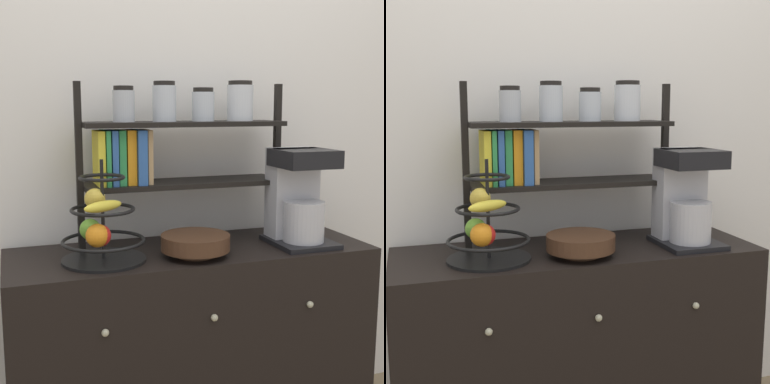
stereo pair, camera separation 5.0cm
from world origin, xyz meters
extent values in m
cube|color=silver|center=(0.00, 0.50, 1.30)|extent=(7.00, 0.05, 2.60)
cube|color=black|center=(0.00, 0.23, 0.40)|extent=(1.32, 0.45, 0.80)
sphere|color=#B2AD8C|center=(-0.36, -0.01, 0.63)|extent=(0.02, 0.02, 0.02)
sphere|color=#B2AD8C|center=(0.00, -0.01, 0.63)|extent=(0.02, 0.02, 0.02)
sphere|color=#B2AD8C|center=(0.36, -0.01, 0.63)|extent=(0.02, 0.02, 0.02)
cube|color=black|center=(0.41, 0.15, 0.81)|extent=(0.22, 0.25, 0.02)
cube|color=#B7B7BC|center=(0.41, 0.22, 0.99)|extent=(0.19, 0.10, 0.34)
cylinder|color=#B7B7BC|center=(0.41, 0.13, 0.90)|extent=(0.15, 0.15, 0.15)
cube|color=black|center=(0.41, 0.14, 1.13)|extent=(0.21, 0.20, 0.06)
cylinder|color=black|center=(-0.33, 0.18, 0.81)|extent=(0.28, 0.28, 0.01)
cylinder|color=black|center=(-0.33, 0.18, 0.98)|extent=(0.01, 0.01, 0.34)
torus|color=black|center=(-0.33, 0.18, 0.87)|extent=(0.28, 0.28, 0.01)
torus|color=black|center=(-0.33, 0.18, 0.98)|extent=(0.22, 0.22, 0.01)
torus|color=black|center=(-0.33, 0.18, 1.09)|extent=(0.15, 0.15, 0.01)
sphere|color=red|center=(-0.35, 0.11, 0.91)|extent=(0.07, 0.07, 0.07)
sphere|color=#6BAD33|center=(-0.37, 0.20, 0.91)|extent=(0.07, 0.07, 0.07)
sphere|color=orange|center=(-0.36, 0.10, 0.91)|extent=(0.08, 0.08, 0.08)
ellipsoid|color=yellow|center=(-0.34, 0.11, 1.00)|extent=(0.15, 0.10, 0.04)
sphere|color=gold|center=(-0.35, 0.19, 1.01)|extent=(0.07, 0.07, 0.07)
cylinder|color=#422819|center=(-0.02, 0.13, 0.81)|extent=(0.13, 0.13, 0.02)
cylinder|color=#422819|center=(-0.02, 0.13, 0.85)|extent=(0.24, 0.24, 0.05)
cube|color=black|center=(-0.38, 0.33, 1.10)|extent=(0.02, 0.02, 0.60)
cube|color=black|center=(0.40, 0.33, 1.10)|extent=(0.02, 0.02, 0.60)
cube|color=black|center=(0.01, 0.33, 1.03)|extent=(0.75, 0.20, 0.02)
cube|color=black|center=(0.01, 0.33, 1.25)|extent=(0.75, 0.20, 0.02)
cube|color=yellow|center=(-0.31, 0.33, 1.14)|extent=(0.02, 0.15, 0.19)
cube|color=#2D8C47|center=(-0.29, 0.33, 1.14)|extent=(0.02, 0.16, 0.19)
cube|color=#2D599E|center=(-0.27, 0.33, 1.14)|extent=(0.02, 0.15, 0.19)
cube|color=#2D8C47|center=(-0.24, 0.33, 1.14)|extent=(0.02, 0.13, 0.19)
cube|color=orange|center=(-0.21, 0.33, 1.14)|extent=(0.03, 0.13, 0.19)
cube|color=#2D599E|center=(-0.17, 0.33, 1.14)|extent=(0.03, 0.16, 0.19)
cube|color=tan|center=(-0.14, 0.33, 1.14)|extent=(0.02, 0.14, 0.19)
cylinder|color=#ADB2B7|center=(-0.22, 0.33, 1.32)|extent=(0.08, 0.08, 0.11)
cylinder|color=black|center=(-0.22, 0.33, 1.38)|extent=(0.07, 0.07, 0.02)
cylinder|color=silver|center=(-0.07, 0.33, 1.33)|extent=(0.09, 0.09, 0.13)
cylinder|color=black|center=(-0.07, 0.33, 1.40)|extent=(0.08, 0.08, 0.02)
cylinder|color=silver|center=(0.08, 0.33, 1.32)|extent=(0.08, 0.08, 0.11)
cylinder|color=black|center=(0.08, 0.33, 1.38)|extent=(0.08, 0.08, 0.02)
cylinder|color=silver|center=(0.23, 0.33, 1.33)|extent=(0.10, 0.10, 0.14)
cylinder|color=black|center=(0.23, 0.33, 1.41)|extent=(0.09, 0.09, 0.02)
camera|label=1|loc=(-0.62, -1.57, 1.32)|focal=50.00mm
camera|label=2|loc=(-0.58, -1.59, 1.32)|focal=50.00mm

